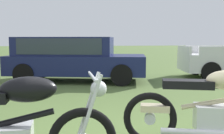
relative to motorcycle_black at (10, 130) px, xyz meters
The scene contains 3 objects.
motorcycle_black is the anchor object (origin of this frame).
motorcycle_cream 2.31m from the motorcycle_black, ahead, with size 2.05×0.97×1.02m.
car_navy 6.14m from the motorcycle_black, 82.70° to the left, with size 4.64×2.82×1.43m.
Camera 1 is at (-0.66, -2.75, 1.33)m, focal length 41.80 mm.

